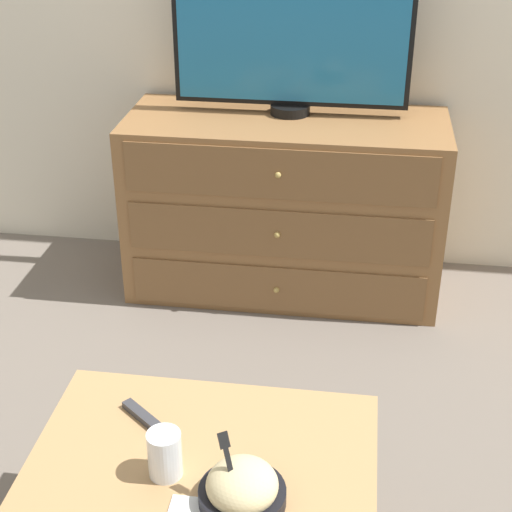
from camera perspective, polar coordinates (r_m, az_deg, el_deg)
ground_plane at (r=3.68m, az=2.83°, el=0.26°), size 12.00×12.00×0.00m
dresser at (r=3.25m, az=2.09°, el=3.65°), size 1.28×0.54×0.74m
tv at (r=3.10m, az=2.64°, el=16.35°), size 0.92×0.16×0.67m
coffee_table at (r=1.99m, az=-3.94°, el=-15.87°), size 0.84×0.61×0.41m
takeout_bowl at (r=1.82m, az=-1.01°, el=-16.56°), size 0.20×0.20×0.17m
drink_cup at (r=1.89m, az=-6.64°, el=-14.28°), size 0.08×0.08×0.12m
remote_control at (r=2.07m, az=-8.34°, el=-11.36°), size 0.12×0.11×0.02m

